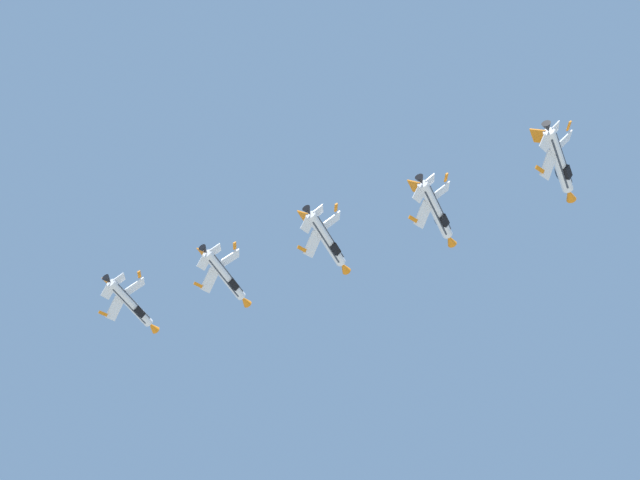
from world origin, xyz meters
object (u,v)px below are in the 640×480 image
(fighter_jet_lead, at_px, (131,304))
(fighter_jet_right_wing, at_px, (327,240))
(fighter_jet_left_outer, at_px, (436,211))
(fighter_jet_left_wing, at_px, (225,276))
(fighter_jet_right_outer, at_px, (559,162))

(fighter_jet_lead, height_order, fighter_jet_right_wing, fighter_jet_lead)
(fighter_jet_lead, distance_m, fighter_jet_left_outer, 57.72)
(fighter_jet_left_wing, distance_m, fighter_jet_left_outer, 38.67)
(fighter_jet_left_outer, relative_size, fighter_jet_right_outer, 1.00)
(fighter_jet_left_outer, xyz_separation_m, fighter_jet_right_outer, (18.22, -9.03, -1.13))
(fighter_jet_left_outer, distance_m, fighter_jet_right_outer, 20.36)
(fighter_jet_right_wing, xyz_separation_m, fighter_jet_right_outer, (36.22, -13.34, -0.68))
(fighter_jet_lead, relative_size, fighter_jet_right_wing, 1.00)
(fighter_jet_right_outer, bearing_deg, fighter_jet_lead, 179.74)
(fighter_jet_right_wing, bearing_deg, fighter_jet_left_outer, 6.50)
(fighter_jet_lead, xyz_separation_m, fighter_jet_left_outer, (54.87, -17.90, -0.73))
(fighter_jet_right_outer, bearing_deg, fighter_jet_left_wing, 178.53)
(fighter_jet_right_wing, distance_m, fighter_jet_right_outer, 38.61)
(fighter_jet_right_wing, bearing_deg, fighter_jet_lead, 179.73)
(fighter_jet_right_wing, bearing_deg, fighter_jet_right_outer, -0.25)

